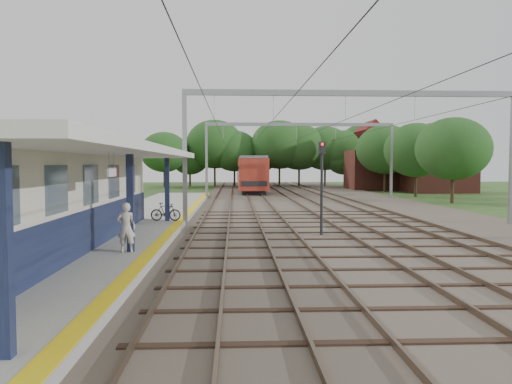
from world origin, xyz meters
name	(u,v)px	position (x,y,z in m)	size (l,w,h in m)	color
ground	(351,315)	(0.00, 0.00, 0.00)	(160.00, 160.00, 0.00)	#2D4C1E
ballast_bed	(314,203)	(4.00, 30.00, 0.05)	(18.00, 90.00, 0.10)	#473D33
platform	(132,227)	(-7.50, 14.00, 0.17)	(5.00, 52.00, 0.35)	gray
yellow_stripe	(178,223)	(-5.25, 14.00, 0.35)	(0.45, 52.00, 0.01)	yellow
station_building	(49,198)	(-8.88, 7.00, 2.04)	(3.41, 18.00, 3.40)	beige
canopy	(71,151)	(-7.77, 6.00, 3.64)	(6.40, 20.00, 3.44)	#131B3C
rail_tracks	(283,202)	(1.50, 30.00, 0.18)	(11.80, 88.00, 0.15)	brown
catenary_system	(316,132)	(3.39, 25.28, 5.51)	(17.22, 88.00, 7.00)	gray
tree_band	(281,152)	(3.84, 57.12, 4.92)	(31.72, 30.88, 8.82)	#382619
house_near	(438,166)	(21.00, 46.00, 2.99)	(7.00, 6.12, 7.89)	brown
house_far	(380,164)	(16.00, 52.00, 3.23)	(8.00, 6.12, 8.66)	brown
person	(126,227)	(-6.02, 5.90, 1.17)	(0.60, 0.39, 1.64)	beige
bicycle	(166,212)	(-5.98, 14.93, 0.81)	(0.44, 1.54, 0.93)	black
train	(249,172)	(-0.50, 57.91, 2.23)	(3.05, 37.97, 4.00)	black
signal_post	(322,178)	(1.35, 11.33, 2.62)	(0.30, 0.27, 4.21)	black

